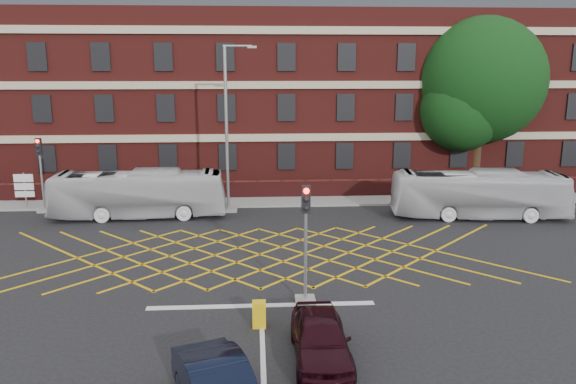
{
  "coord_description": "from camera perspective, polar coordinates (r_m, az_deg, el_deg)",
  "views": [
    {
      "loc": [
        -0.16,
        -21.87,
        8.24
      ],
      "look_at": [
        1.24,
        1.5,
        2.96
      ],
      "focal_mm": 35.0,
      "sensor_mm": 36.0,
      "label": 1
    }
  ],
  "objects": [
    {
      "name": "ground",
      "position": [
        23.37,
        -2.85,
        -7.96
      ],
      "size": [
        120.0,
        120.0,
        0.0
      ],
      "primitive_type": "plane",
      "color": "black",
      "rests_on": "ground"
    },
    {
      "name": "victorian_building",
      "position": [
        43.87,
        -2.97,
        12.16
      ],
      "size": [
        51.0,
        12.17,
        20.4
      ],
      "color": "#591A17",
      "rests_on": "ground"
    },
    {
      "name": "boundary_wall",
      "position": [
        35.71,
        -3.09,
        0.25
      ],
      "size": [
        56.0,
        0.5,
        1.1
      ],
      "primitive_type": "cube",
      "color": "#451312",
      "rests_on": "ground"
    },
    {
      "name": "far_pavement",
      "position": [
        34.85,
        -3.07,
        -0.89
      ],
      "size": [
        60.0,
        3.0,
        0.12
      ],
      "primitive_type": "cube",
      "color": "slate",
      "rests_on": "ground"
    },
    {
      "name": "box_junction_hatching",
      "position": [
        25.25,
        -2.9,
        -6.34
      ],
      "size": [
        8.22,
        8.22,
        0.02
      ],
      "primitive_type": "cube",
      "rotation": [
        0.0,
        0.0,
        0.79
      ],
      "color": "#CC990C",
      "rests_on": "ground"
    },
    {
      "name": "stop_line",
      "position": [
        20.13,
        -2.73,
        -11.45
      ],
      "size": [
        8.0,
        0.3,
        0.02
      ],
      "primitive_type": "cube",
      "color": "silver",
      "rests_on": "ground"
    },
    {
      "name": "bus_left",
      "position": [
        32.05,
        -14.92,
        -0.19
      ],
      "size": [
        9.59,
        2.52,
        2.65
      ],
      "primitive_type": "imported",
      "rotation": [
        0.0,
        0.0,
        1.6
      ],
      "color": "silver",
      "rests_on": "ground"
    },
    {
      "name": "bus_right",
      "position": [
        32.63,
        18.86,
        -0.22
      ],
      "size": [
        9.71,
        3.23,
        2.65
      ],
      "primitive_type": "imported",
      "rotation": [
        0.0,
        0.0,
        1.46
      ],
      "color": "#BCBCC1",
      "rests_on": "ground"
    },
    {
      "name": "car_maroon",
      "position": [
        16.53,
        3.33,
        -14.57
      ],
      "size": [
        1.61,
        3.97,
        1.35
      ],
      "primitive_type": "imported",
      "rotation": [
        0.0,
        0.0,
        -0.0
      ],
      "color": "black",
      "rests_on": "ground"
    },
    {
      "name": "deciduous_tree",
      "position": [
        41.25,
        18.88,
        9.84
      ],
      "size": [
        8.64,
        8.64,
        11.58
      ],
      "color": "black",
      "rests_on": "ground"
    },
    {
      "name": "traffic_light_near",
      "position": [
        19.68,
        1.79,
        -6.51
      ],
      "size": [
        0.7,
        0.7,
        4.27
      ],
      "color": "slate",
      "rests_on": "ground"
    },
    {
      "name": "traffic_light_far",
      "position": [
        34.96,
        -23.7,
        0.95
      ],
      "size": [
        0.7,
        0.7,
        4.27
      ],
      "color": "slate",
      "rests_on": "ground"
    },
    {
      "name": "street_lamp",
      "position": [
        32.16,
        -6.09,
        3.71
      ],
      "size": [
        2.25,
        1.0,
        9.36
      ],
      "color": "slate",
      "rests_on": "ground"
    },
    {
      "name": "direction_signs",
      "position": [
        35.98,
        -25.22,
        0.48
      ],
      "size": [
        1.1,
        0.16,
        2.2
      ],
      "color": "gray",
      "rests_on": "ground"
    },
    {
      "name": "utility_cabinet",
      "position": [
        18.49,
        -2.95,
        -12.3
      ],
      "size": [
        0.43,
        0.38,
        0.86
      ],
      "primitive_type": "cube",
      "color": "#E2B40D",
      "rests_on": "ground"
    }
  ]
}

